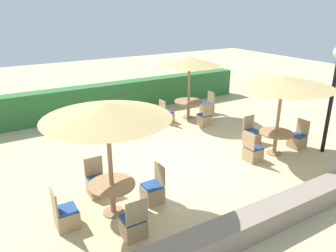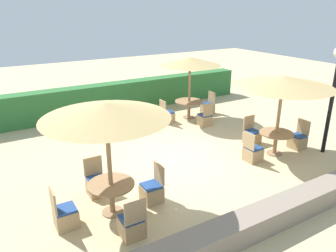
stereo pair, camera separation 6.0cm
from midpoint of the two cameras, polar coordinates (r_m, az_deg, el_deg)
ground_plane at (r=10.00m, az=1.94°, el=-5.87°), size 40.00×40.00×0.00m
hedge_row at (r=14.43m, az=-9.90°, el=4.84°), size 13.00×0.70×1.27m
stone_border at (r=7.48m, az=17.77°, el=-14.61°), size 10.00×0.56×0.50m
lamp_post at (r=10.96m, az=27.29°, el=7.24°), size 0.36×0.36×3.32m
parasol_front_left at (r=6.70m, az=-10.54°, el=2.61°), size 2.67×2.67×2.59m
round_table_front_left at (r=7.46m, az=-9.63°, el=-10.95°), size 1.04×1.04×0.74m
patio_chair_front_left_east at (r=7.93m, az=-2.56°, el=-11.27°), size 0.46×0.46×0.93m
patio_chair_front_left_north at (r=8.37m, az=-12.10°, el=-9.91°), size 0.46×0.46×0.93m
patio_chair_front_left_south at (r=6.90m, az=-6.03°, el=-16.82°), size 0.46×0.46×0.93m
patio_chair_front_left_west at (r=7.43m, az=-17.29°, el=-14.70°), size 0.46×0.46×0.93m
parasol_front_right at (r=10.21m, az=19.55°, el=7.33°), size 2.95×2.95×2.49m
round_table_front_right at (r=10.71m, az=18.45°, el=-1.88°), size 1.04×1.04×0.72m
patio_chair_front_right_east at (r=11.53m, az=21.80°, el=-2.31°), size 0.46×0.46×0.93m
patio_chair_front_right_north at (r=11.42m, az=14.51°, el=-1.67°), size 0.46×0.46×0.93m
patio_chair_front_right_west at (r=10.15m, az=14.67°, el=-4.52°), size 0.46×0.46×0.93m
parasol_back_right at (r=13.11m, az=3.99°, el=11.17°), size 2.47×2.47×2.51m
round_table_back_right at (r=13.50m, az=3.81°, el=3.81°), size 1.16×1.16×0.72m
patio_chair_back_right_south at (r=12.78m, az=6.59°, el=1.23°), size 0.46×0.46×0.93m
patio_chair_back_right_west at (r=13.04m, az=-0.05°, el=1.76°), size 0.46×0.46×0.93m
patio_chair_back_right_east at (r=14.22m, az=7.08°, el=3.20°), size 0.46×0.46×0.93m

